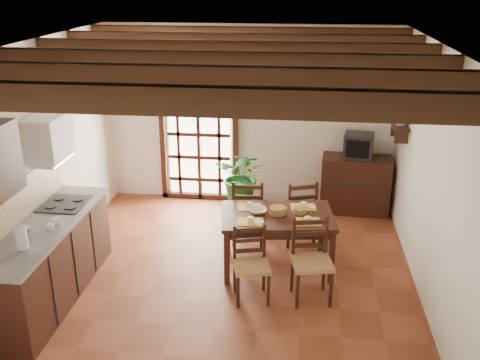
# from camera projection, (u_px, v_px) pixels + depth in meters

# --- Properties ---
(ground_plane) EXTENTS (5.00, 5.00, 0.00)m
(ground_plane) POSITION_uv_depth(u_px,v_px,m) (228.00, 279.00, 6.53)
(ground_plane) COLOR brown
(room_shell) EXTENTS (4.52, 5.02, 2.81)m
(room_shell) POSITION_uv_depth(u_px,v_px,m) (227.00, 136.00, 5.87)
(room_shell) COLOR silver
(room_shell) RESTS_ON ground_plane
(ceiling_beams) EXTENTS (4.50, 4.34, 0.20)m
(ceiling_beams) POSITION_uv_depth(u_px,v_px,m) (226.00, 56.00, 5.56)
(ceiling_beams) COLOR black
(ceiling_beams) RESTS_ON room_shell
(french_door) EXTENTS (1.26, 0.11, 2.32)m
(french_door) POSITION_uv_depth(u_px,v_px,m) (199.00, 130.00, 8.46)
(french_door) COLOR white
(french_door) RESTS_ON ground_plane
(kitchen_counter) EXTENTS (0.64, 2.25, 1.38)m
(kitchen_counter) POSITION_uv_depth(u_px,v_px,m) (49.00, 260.00, 6.02)
(kitchen_counter) COLOR black
(kitchen_counter) RESTS_ON ground_plane
(range_hood) EXTENTS (0.38, 0.60, 0.54)m
(range_hood) POSITION_uv_depth(u_px,v_px,m) (48.00, 138.00, 6.08)
(range_hood) COLOR white
(range_hood) RESTS_ON room_shell
(counter_items) EXTENTS (0.50, 1.43, 0.25)m
(counter_items) POSITION_uv_depth(u_px,v_px,m) (47.00, 218.00, 5.93)
(counter_items) COLOR black
(counter_items) RESTS_ON kitchen_counter
(dining_table) EXTENTS (1.46, 1.04, 0.74)m
(dining_table) POSITION_uv_depth(u_px,v_px,m) (277.00, 221.00, 6.57)
(dining_table) COLOR #341910
(dining_table) RESTS_ON ground_plane
(chair_near_left) EXTENTS (0.47, 0.46, 0.86)m
(chair_near_left) POSITION_uv_depth(u_px,v_px,m) (251.00, 278.00, 6.05)
(chair_near_left) COLOR #AA7E48
(chair_near_left) RESTS_ON ground_plane
(chair_near_right) EXTENTS (0.51, 0.49, 0.95)m
(chair_near_right) POSITION_uv_depth(u_px,v_px,m) (311.00, 275.00, 6.05)
(chair_near_right) COLOR #AA7E48
(chair_near_right) RESTS_ON ground_plane
(chair_far_left) EXTENTS (0.45, 0.43, 0.95)m
(chair_far_left) POSITION_uv_depth(u_px,v_px,m) (248.00, 222.00, 7.34)
(chair_far_left) COLOR #AA7E48
(chair_far_left) RESTS_ON ground_plane
(chair_far_right) EXTENTS (0.54, 0.52, 0.93)m
(chair_far_right) POSITION_uv_depth(u_px,v_px,m) (298.00, 222.00, 7.34)
(chair_far_right) COLOR #AA7E48
(chair_far_right) RESTS_ON ground_plane
(table_setting) EXTENTS (0.99, 0.66, 0.09)m
(table_setting) POSITION_uv_depth(u_px,v_px,m) (278.00, 213.00, 6.53)
(table_setting) COLOR yellow
(table_setting) RESTS_ON dining_table
(table_bowl) EXTENTS (0.24, 0.24, 0.05)m
(table_bowl) POSITION_uv_depth(u_px,v_px,m) (258.00, 211.00, 6.57)
(table_bowl) COLOR white
(table_bowl) RESTS_ON dining_table
(sideboard) EXTENTS (1.07, 0.54, 0.88)m
(sideboard) POSITION_uv_depth(u_px,v_px,m) (355.00, 185.00, 8.25)
(sideboard) COLOR black
(sideboard) RESTS_ON ground_plane
(crt_tv) EXTENTS (0.48, 0.46, 0.36)m
(crt_tv) POSITION_uv_depth(u_px,v_px,m) (359.00, 146.00, 8.01)
(crt_tv) COLOR black
(crt_tv) RESTS_ON sideboard
(fuse_box) EXTENTS (0.25, 0.03, 0.32)m
(fuse_box) POSITION_uv_depth(u_px,v_px,m) (349.00, 97.00, 8.03)
(fuse_box) COLOR white
(fuse_box) RESTS_ON room_shell
(plant_pot) EXTENTS (0.39, 0.39, 0.24)m
(plant_pot) POSITION_uv_depth(u_px,v_px,m) (243.00, 206.00, 8.31)
(plant_pot) COLOR maroon
(plant_pot) RESTS_ON ground_plane
(potted_plant) EXTENTS (2.33, 2.12, 2.21)m
(potted_plant) POSITION_uv_depth(u_px,v_px,m) (243.00, 178.00, 8.14)
(potted_plant) COLOR #144C19
(potted_plant) RESTS_ON ground_plane
(wall_shelf) EXTENTS (0.20, 0.42, 0.20)m
(wall_shelf) POSITION_uv_depth(u_px,v_px,m) (400.00, 130.00, 7.23)
(wall_shelf) COLOR black
(wall_shelf) RESTS_ON room_shell
(shelf_vase) EXTENTS (0.15, 0.15, 0.15)m
(shelf_vase) POSITION_uv_depth(u_px,v_px,m) (401.00, 120.00, 7.18)
(shelf_vase) COLOR #B2BFB2
(shelf_vase) RESTS_ON wall_shelf
(shelf_flowers) EXTENTS (0.14, 0.14, 0.36)m
(shelf_flowers) POSITION_uv_depth(u_px,v_px,m) (403.00, 105.00, 7.10)
(shelf_flowers) COLOR yellow
(shelf_flowers) RESTS_ON shelf_vase
(framed_picture) EXTENTS (0.03, 0.32, 0.32)m
(framed_picture) POSITION_uv_depth(u_px,v_px,m) (411.00, 90.00, 7.03)
(framed_picture) COLOR brown
(framed_picture) RESTS_ON room_shell
(pendant_lamp) EXTENTS (0.36, 0.36, 0.84)m
(pendant_lamp) POSITION_uv_depth(u_px,v_px,m) (281.00, 105.00, 6.14)
(pendant_lamp) COLOR black
(pendant_lamp) RESTS_ON room_shell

